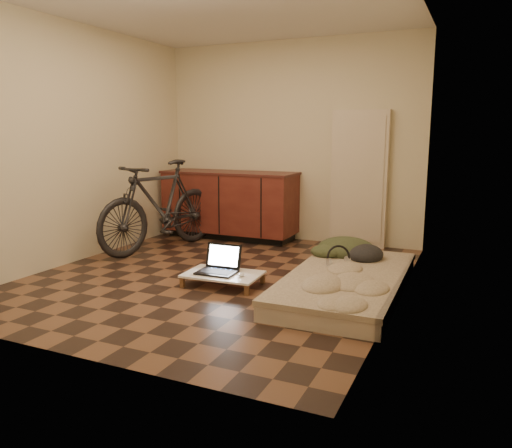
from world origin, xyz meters
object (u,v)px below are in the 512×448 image
at_px(lap_desk, 223,275).
at_px(futon, 347,283).
at_px(laptop, 219,267).
at_px(bicycle, 160,201).

bearing_deg(lap_desk, futon, 11.18).
xyz_separation_m(futon, laptop, (-1.17, -0.26, 0.08)).
xyz_separation_m(bicycle, lap_desk, (1.38, -0.99, -0.50)).
height_order(futon, lap_desk, futon).
height_order(bicycle, futon, bicycle).
distance_m(bicycle, futon, 2.65).
relative_size(bicycle, futon, 0.91).
bearing_deg(laptop, lap_desk, -27.47).
bearing_deg(lap_desk, laptop, 152.24).
relative_size(bicycle, lap_desk, 2.54).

